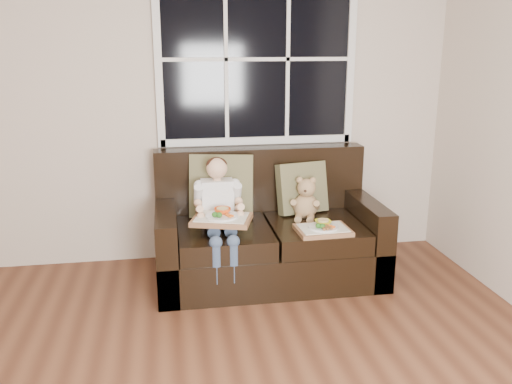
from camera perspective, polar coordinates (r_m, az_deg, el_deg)
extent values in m
cube|color=beige|center=(4.43, -8.41, 9.75)|extent=(4.50, 0.02, 2.70)
cube|color=black|center=(4.46, 0.09, 13.81)|extent=(1.50, 0.02, 1.25)
cube|color=silver|center=(4.51, 0.12, 5.45)|extent=(1.58, 0.04, 0.06)
cube|color=silver|center=(4.38, -10.28, 13.54)|extent=(0.06, 0.04, 1.37)
cube|color=silver|center=(4.64, 9.95, 13.65)|extent=(0.06, 0.04, 1.37)
cube|color=silver|center=(4.44, 0.12, 13.80)|extent=(1.50, 0.03, 0.03)
cube|color=black|center=(4.25, 1.30, -7.06)|extent=(1.70, 0.90, 0.30)
cube|color=black|center=(4.13, -9.36, -5.73)|extent=(0.15, 0.90, 0.60)
cube|color=black|center=(4.40, 11.30, -4.48)|extent=(0.15, 0.90, 0.60)
cube|color=black|center=(4.45, 0.42, 0.51)|extent=(1.70, 0.18, 0.66)
cube|color=black|center=(4.05, -3.35, -4.85)|extent=(0.68, 0.72, 0.15)
cube|color=black|center=(4.18, 6.26, -4.27)|extent=(0.68, 0.72, 0.15)
cube|color=brown|center=(4.24, -3.64, 0.63)|extent=(0.53, 0.31, 0.51)
cube|color=brown|center=(4.36, 4.85, 0.44)|extent=(0.44, 0.27, 0.42)
cube|color=white|center=(4.09, -4.08, -0.97)|extent=(0.24, 0.15, 0.33)
sphere|color=#E0AE89|center=(4.01, -4.14, 2.51)|extent=(0.16, 0.16, 0.16)
ellipsoid|color=#331A10|center=(4.02, -4.16, 2.87)|extent=(0.16, 0.16, 0.11)
cylinder|color=#374760|center=(3.95, -4.64, -3.60)|extent=(0.09, 0.29, 0.09)
cylinder|color=#374760|center=(3.96, -2.92, -3.52)|extent=(0.09, 0.29, 0.09)
cylinder|color=#374760|center=(3.76, -4.20, -7.55)|extent=(0.08, 0.08, 0.28)
cylinder|color=#374760|center=(3.77, -2.38, -7.44)|extent=(0.08, 0.08, 0.28)
cylinder|color=#E0AE89|center=(3.96, -5.98, -1.00)|extent=(0.06, 0.29, 0.23)
cylinder|color=#E0AE89|center=(3.99, -1.90, -0.81)|extent=(0.06, 0.29, 0.23)
ellipsoid|color=tan|center=(4.27, 5.24, -1.50)|extent=(0.24, 0.22, 0.20)
sphere|color=tan|center=(4.21, 5.34, 0.43)|extent=(0.18, 0.18, 0.14)
sphere|color=tan|center=(4.19, 4.67, 1.21)|extent=(0.05, 0.05, 0.05)
sphere|color=tan|center=(4.22, 6.01, 1.26)|extent=(0.05, 0.05, 0.05)
sphere|color=tan|center=(4.17, 5.53, 0.05)|extent=(0.06, 0.06, 0.06)
sphere|color=black|center=(4.14, 5.61, 0.09)|extent=(0.02, 0.02, 0.02)
cylinder|color=tan|center=(4.17, 4.99, -2.78)|extent=(0.09, 0.12, 0.06)
cylinder|color=tan|center=(4.20, 6.21, -2.71)|extent=(0.09, 0.12, 0.06)
cube|color=#8F6340|center=(3.86, -3.62, -2.92)|extent=(0.48, 0.42, 0.03)
cube|color=beige|center=(3.86, -3.62, -2.64)|extent=(0.42, 0.36, 0.01)
cylinder|color=silver|center=(3.85, -3.61, -2.54)|extent=(0.23, 0.23, 0.01)
imported|color=#FF5315|center=(3.88, -3.54, -1.97)|extent=(0.15, 0.15, 0.04)
cylinder|color=tan|center=(3.88, -3.54, -1.93)|extent=(0.09, 0.09, 0.02)
ellipsoid|color=#2F6C22|center=(3.80, -4.36, -2.37)|extent=(0.04, 0.04, 0.04)
ellipsoid|color=#2F6C22|center=(3.78, -3.90, -2.42)|extent=(0.04, 0.04, 0.04)
cylinder|color=orange|center=(3.80, -2.89, -2.49)|extent=(0.05, 0.06, 0.02)
cube|color=#8F6340|center=(3.96, 7.06, -4.02)|extent=(0.39, 0.30, 0.03)
cube|color=beige|center=(3.95, 7.06, -3.76)|extent=(0.34, 0.26, 0.01)
cylinder|color=silver|center=(3.94, 7.11, -3.67)|extent=(0.22, 0.22, 0.01)
imported|color=yellow|center=(3.98, 7.08, -3.19)|extent=(0.12, 0.12, 0.03)
cylinder|color=tan|center=(3.97, 7.08, -3.11)|extent=(0.08, 0.08, 0.02)
ellipsoid|color=#2F6C22|center=(3.89, 6.57, -3.54)|extent=(0.04, 0.04, 0.04)
ellipsoid|color=#2F6C22|center=(3.88, 7.01, -3.58)|extent=(0.04, 0.04, 0.04)
cylinder|color=orange|center=(3.91, 7.86, -3.63)|extent=(0.04, 0.06, 0.01)
cylinder|color=#945F30|center=(3.88, 7.36, -3.72)|extent=(0.03, 0.08, 0.02)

